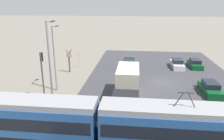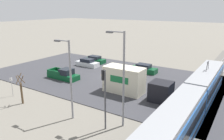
{
  "view_description": "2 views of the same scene",
  "coord_description": "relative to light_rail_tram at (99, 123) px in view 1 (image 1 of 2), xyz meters",
  "views": [
    {
      "loc": [
        3.9,
        29.41,
        10.84
      ],
      "look_at": [
        6.53,
        5.68,
        3.47
      ],
      "focal_mm": 35.0,
      "sensor_mm": 36.0,
      "label": 1
    },
    {
      "loc": [
        29.03,
        18.83,
        11.19
      ],
      "look_at": [
        5.03,
        3.23,
        3.02
      ],
      "focal_mm": 35.0,
      "sensor_mm": 36.0,
      "label": 2
    }
  ],
  "objects": [
    {
      "name": "street_lamp_mid_block",
      "position": [
        5.75,
        -5.36,
        3.49
      ],
      "size": [
        0.36,
        1.95,
        9.25
      ],
      "color": "gray",
      "rests_on": "ground"
    },
    {
      "name": "light_rail_tram",
      "position": [
        0.0,
        0.0,
        0.0
      ],
      "size": [
        25.24,
        2.62,
        4.63
      ],
      "color": "#235193",
      "rests_on": "ground"
    },
    {
      "name": "road_surface",
      "position": [
        -6.62,
        -14.47,
        -1.74
      ],
      "size": [
        21.68,
        41.85,
        0.08
      ],
      "color": "#38383D",
      "rests_on": "ground"
    },
    {
      "name": "sedan_car_1",
      "position": [
        -9.95,
        -22.5,
        -1.08
      ],
      "size": [
        1.84,
        4.74,
        1.49
      ],
      "rotation": [
        0.0,
        0.0,
        3.14
      ],
      "color": "silver",
      "rests_on": "ground"
    },
    {
      "name": "pickup_truck",
      "position": [
        -1.64,
        -20.62,
        -1.03
      ],
      "size": [
        2.02,
        5.52,
        1.76
      ],
      "color": "#0C4723",
      "rests_on": "ground"
    },
    {
      "name": "box_truck",
      "position": [
        -1.91,
        -8.24,
        -0.06
      ],
      "size": [
        2.57,
        9.26,
        3.53
      ],
      "color": "black",
      "rests_on": "ground"
    },
    {
      "name": "sedan_car_0",
      "position": [
        -12.03,
        -11.31,
        -1.07
      ],
      "size": [
        1.87,
        4.73,
        1.52
      ],
      "color": "#0C4723",
      "rests_on": "ground"
    },
    {
      "name": "street_lamp_near_crossing",
      "position": [
        7.28,
        -10.59,
        2.97
      ],
      "size": [
        0.36,
        1.95,
        8.24
      ],
      "color": "gray",
      "rests_on": "ground"
    },
    {
      "name": "ground_plane",
      "position": [
        -6.62,
        -14.47,
        -1.78
      ],
      "size": [
        320.0,
        320.0,
        0.0
      ],
      "primitive_type": "plane",
      "color": "slate"
    },
    {
      "name": "no_parking_sign",
      "position": [
        7.1,
        -21.16,
        -0.25
      ],
      "size": [
        0.32,
        0.08,
        2.53
      ],
      "color": "gray",
      "rests_on": "ground"
    },
    {
      "name": "street_tree",
      "position": [
        7.87,
        -18.02,
        -0.07
      ],
      "size": [
        0.91,
        0.75,
        3.76
      ],
      "color": "brown",
      "rests_on": "ground"
    },
    {
      "name": "traffic_light_pole",
      "position": [
        7.16,
        -6.37,
        1.98
      ],
      "size": [
        0.28,
        0.47,
        5.86
      ],
      "color": "#47474C",
      "rests_on": "ground"
    },
    {
      "name": "sedan_car_2",
      "position": [
        -13.07,
        -23.05,
        -1.11
      ],
      "size": [
        1.8,
        4.62,
        1.43
      ],
      "rotation": [
        0.0,
        0.0,
        3.14
      ],
      "color": "#0C4723",
      "rests_on": "ground"
    }
  ]
}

